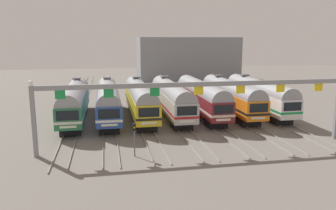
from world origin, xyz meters
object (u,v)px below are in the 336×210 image
Objects in this scene: commuter_train_blue at (108,99)px; commuter_train_orange at (230,95)px; commuter_train_stainless at (171,97)px; commuter_train_white at (258,94)px; yard_signal_mast at (134,134)px; commuter_train_yellow at (140,98)px; commuter_train_green at (75,100)px; commuter_train_maroon at (201,96)px; catenary_gantry at (199,92)px.

commuter_train_blue and commuter_train_orange have the same top height.
commuter_train_white is at bearing 0.00° from commuter_train_stainless.
commuter_train_stainless is 8.52m from commuter_train_orange.
commuter_train_yellow is at bearing 81.99° from yard_signal_mast.
commuter_train_green and commuter_train_stainless have the same top height.
catenary_gantry reaches higher than commuter_train_maroon.
commuter_train_maroon reaches higher than yard_signal_mast.
commuter_train_white is at bearing 0.00° from commuter_train_blue.
commuter_train_yellow is (8.52, 0.00, 0.00)m from commuter_train_green.
commuter_train_white is at bearing 0.00° from commuter_train_green.
commuter_train_white is (4.26, 0.00, 0.00)m from commuter_train_orange.
commuter_train_orange is 21.26m from yard_signal_mast.
commuter_train_yellow is at bearing 180.00° from commuter_train_white.
commuter_train_maroon is 4.26m from commuter_train_orange.
commuter_train_yellow is 1.00× the size of commuter_train_maroon.
commuter_train_stainless is at bearing 180.00° from commuter_train_orange.
commuter_train_white reaches higher than commuter_train_maroon.
catenary_gantry is (-12.78, -13.50, 2.76)m from commuter_train_white.
commuter_train_stainless and commuter_train_orange have the same top height.
commuter_train_stainless is (12.78, 0.00, 0.00)m from commuter_train_green.
commuter_train_white is (8.52, 0.00, 0.00)m from commuter_train_maroon.
catenary_gantry is at bearing -46.56° from commuter_train_green.
commuter_train_blue is 1.00× the size of commuter_train_maroon.
commuter_train_yellow is 5.81× the size of yard_signal_mast.
catenary_gantry is at bearing -90.00° from commuter_train_stainless.
catenary_gantry is at bearing 14.45° from yard_signal_mast.
catenary_gantry is (0.00, -13.50, 2.76)m from commuter_train_stainless.
commuter_train_yellow is 14.42m from catenary_gantry.
commuter_train_blue is at bearing 180.00° from commuter_train_white.
commuter_train_orange is (21.30, 0.00, 0.00)m from commuter_train_green.
commuter_train_stainless is 16.45m from yard_signal_mast.
commuter_train_maroon is 8.52m from commuter_train_white.
commuter_train_white is 5.81× the size of yard_signal_mast.
commuter_train_green is at bearing 112.88° from yard_signal_mast.
commuter_train_maroon is (12.78, -0.00, -0.00)m from commuter_train_blue.
commuter_train_stainless is 1.00× the size of commuter_train_white.
commuter_train_stainless and commuter_train_white have the same top height.
yard_signal_mast is at bearing -141.69° from commuter_train_white.
commuter_train_maroon is at bearing -179.94° from commuter_train_orange.
commuter_train_stainless is at bearing 0.00° from commuter_train_blue.
commuter_train_blue reaches higher than commuter_train_maroon.
yard_signal_mast is at bearing -134.55° from commuter_train_orange.
catenary_gantry is (8.52, -13.50, 2.76)m from commuter_train_blue.
commuter_train_yellow is 1.00× the size of commuter_train_stainless.
commuter_train_yellow is (4.26, 0.00, 0.00)m from commuter_train_blue.
commuter_train_blue is (4.26, 0.00, 0.00)m from commuter_train_green.
catenary_gantry is (4.26, -13.50, 2.76)m from commuter_train_yellow.
yard_signal_mast is at bearing -81.99° from commuter_train_blue.
commuter_train_green is 16.45m from yard_signal_mast.
commuter_train_yellow is 15.30m from yard_signal_mast.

